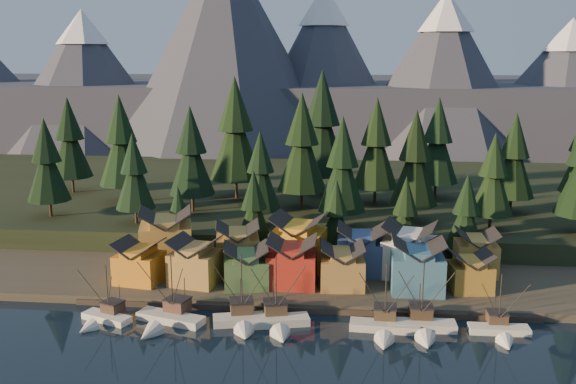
# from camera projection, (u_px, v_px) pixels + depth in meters

# --- Properties ---
(ground) EXTENTS (500.00, 500.00, 0.00)m
(ground) POSITION_uv_depth(u_px,v_px,m) (294.00, 353.00, 95.15)
(ground) COLOR black
(ground) RESTS_ON ground
(shore_strip) EXTENTS (400.00, 50.00, 1.50)m
(shore_strip) POSITION_uv_depth(u_px,v_px,m) (311.00, 262.00, 133.87)
(shore_strip) COLOR #3C382B
(shore_strip) RESTS_ON ground
(hillside) EXTENTS (420.00, 100.00, 6.00)m
(hillside) POSITION_uv_depth(u_px,v_px,m) (322.00, 199.00, 182.01)
(hillside) COLOR black
(hillside) RESTS_ON ground
(dock) EXTENTS (80.00, 4.00, 1.00)m
(dock) POSITION_uv_depth(u_px,v_px,m) (303.00, 307.00, 111.08)
(dock) COLOR #3F352D
(dock) RESTS_ON ground
(mountain_ridge) EXTENTS (560.00, 190.00, 90.00)m
(mountain_ridge) POSITION_uv_depth(u_px,v_px,m) (326.00, 91.00, 297.65)
(mountain_ridge) COLOR #3F4251
(mountain_ridge) RESTS_ON ground
(boat_0) EXTENTS (9.24, 9.74, 10.68)m
(boat_0) POSITION_uv_depth(u_px,v_px,m) (102.00, 311.00, 105.23)
(boat_0) COLOR silver
(boat_0) RESTS_ON ground
(boat_1) EXTENTS (12.30, 12.79, 12.63)m
(boat_1) POSITION_uv_depth(u_px,v_px,m) (166.00, 312.00, 104.40)
(boat_1) COLOR beige
(boat_1) RESTS_ON ground
(boat_2) EXTENTS (10.36, 11.05, 12.90)m
(boat_2) POSITION_uv_depth(u_px,v_px,m) (243.00, 311.00, 103.83)
(boat_2) COLOR beige
(boat_2) RESTS_ON ground
(boat_3) EXTENTS (11.39, 11.94, 12.78)m
(boat_3) POSITION_uv_depth(u_px,v_px,m) (278.00, 314.00, 103.26)
(boat_3) COLOR beige
(boat_3) RESTS_ON ground
(boat_4) EXTENTS (11.60, 12.52, 12.27)m
(boat_4) POSITION_uv_depth(u_px,v_px,m) (385.00, 320.00, 101.23)
(boat_4) COLOR beige
(boat_4) RESTS_ON ground
(boat_5) EXTENTS (11.14, 12.12, 12.66)m
(boat_5) POSITION_uv_depth(u_px,v_px,m) (423.00, 318.00, 101.51)
(boat_5) COLOR beige
(boat_5) RESTS_ON ground
(boat_6) EXTENTS (9.72, 10.57, 10.67)m
(boat_6) POSITION_uv_depth(u_px,v_px,m) (501.00, 324.00, 100.47)
(boat_6) COLOR silver
(boat_6) RESTS_ON ground
(house_front_0) EXTENTS (9.08, 8.72, 7.97)m
(house_front_0) POSITION_uv_depth(u_px,v_px,m) (139.00, 261.00, 119.35)
(house_front_0) COLOR orange
(house_front_0) RESTS_ON shore_strip
(house_front_1) EXTENTS (9.77, 9.50, 8.69)m
(house_front_1) POSITION_uv_depth(u_px,v_px,m) (195.00, 260.00, 118.57)
(house_front_1) COLOR olive
(house_front_1) RESTS_ON shore_strip
(house_front_2) EXTENTS (9.29, 9.34, 7.79)m
(house_front_2) POSITION_uv_depth(u_px,v_px,m) (246.00, 265.00, 117.32)
(house_front_2) COLOR #486E3C
(house_front_2) RESTS_ON shore_strip
(house_front_3) EXTENTS (8.92, 8.51, 9.03)m
(house_front_3) POSITION_uv_depth(u_px,v_px,m) (292.00, 260.00, 117.74)
(house_front_3) COLOR #A52519
(house_front_3) RESTS_ON shore_strip
(house_front_4) EXTENTS (8.53, 9.10, 8.08)m
(house_front_4) POSITION_uv_depth(u_px,v_px,m) (342.00, 264.00, 116.97)
(house_front_4) COLOR #A67B3B
(house_front_4) RESTS_ON shore_strip
(house_front_5) EXTENTS (9.27, 8.44, 9.65)m
(house_front_5) POSITION_uv_depth(u_px,v_px,m) (417.00, 264.00, 114.52)
(house_front_5) COLOR #366581
(house_front_5) RESTS_ON shore_strip
(house_front_6) EXTENTS (8.08, 7.74, 7.23)m
(house_front_6) POSITION_uv_depth(u_px,v_px,m) (470.00, 270.00, 115.07)
(house_front_6) COLOR #B1812D
(house_front_6) RESTS_ON shore_strip
(house_back_0) EXTENTS (12.33, 12.04, 11.15)m
(house_back_0) POSITION_uv_depth(u_px,v_px,m) (166.00, 235.00, 130.21)
(house_back_0) COLOR #AF883E
(house_back_0) RESTS_ON shore_strip
(house_back_1) EXTENTS (9.75, 9.83, 9.35)m
(house_back_1) POSITION_uv_depth(u_px,v_px,m) (238.00, 246.00, 126.16)
(house_back_1) COLOR #AF873E
(house_back_1) RESTS_ON shore_strip
(house_back_2) EXTENTS (11.44, 10.77, 10.69)m
(house_back_2) POSITION_uv_depth(u_px,v_px,m) (298.00, 240.00, 127.34)
(house_back_2) COLOR gold
(house_back_2) RESTS_ON shore_strip
(house_back_3) EXTENTS (9.43, 8.41, 9.51)m
(house_back_3) POSITION_uv_depth(u_px,v_px,m) (362.00, 248.00, 124.04)
(house_back_3) COLOR #354A7D
(house_back_3) RESTS_ON shore_strip
(house_back_4) EXTENTS (11.47, 11.19, 10.41)m
(house_back_4) POSITION_uv_depth(u_px,v_px,m) (409.00, 249.00, 122.30)
(house_back_4) COLOR white
(house_back_4) RESTS_ON shore_strip
(house_back_5) EXTENTS (7.75, 7.85, 8.69)m
(house_back_5) POSITION_uv_depth(u_px,v_px,m) (476.00, 251.00, 123.67)
(house_back_5) COLOR #AE8A3D
(house_back_5) RESTS_ON shore_strip
(tree_hill_0) EXTENTS (9.92, 9.92, 23.11)m
(tree_hill_0) POSITION_uv_depth(u_px,v_px,m) (47.00, 163.00, 147.71)
(tree_hill_0) COLOR #332319
(tree_hill_0) RESTS_ON hillside
(tree_hill_1) EXTENTS (11.80, 11.80, 27.50)m
(tree_hill_1) POSITION_uv_depth(u_px,v_px,m) (121.00, 144.00, 161.59)
(tree_hill_1) COLOR #332319
(tree_hill_1) RESTS_ON hillside
(tree_hill_2) EXTENTS (8.80, 8.80, 20.49)m
(tree_hill_2) POSITION_uv_depth(u_px,v_px,m) (134.00, 174.00, 142.00)
(tree_hill_2) COLOR #332319
(tree_hill_2) RESTS_ON hillside
(tree_hill_3) EXTENTS (10.95, 10.95, 25.52)m
(tree_hill_3) POSITION_uv_depth(u_px,v_px,m) (191.00, 154.00, 152.12)
(tree_hill_3) COLOR #332319
(tree_hill_3) RESTS_ON hillside
(tree_hill_4) EXTENTS (13.69, 13.69, 31.89)m
(tree_hill_4) POSITION_uv_depth(u_px,v_px,m) (235.00, 132.00, 165.19)
(tree_hill_4) COLOR #332319
(tree_hill_4) RESTS_ON hillside
(tree_hill_5) EXTENTS (9.06, 9.06, 21.11)m
(tree_hill_5) POSITION_uv_depth(u_px,v_px,m) (260.00, 173.00, 141.17)
(tree_hill_5) COLOR #332319
(tree_hill_5) RESTS_ON hillside
(tree_hill_6) EXTENTS (12.25, 12.25, 28.53)m
(tree_hill_6) POSITION_uv_depth(u_px,v_px,m) (302.00, 146.00, 154.12)
(tree_hill_6) COLOR #332319
(tree_hill_6) RESTS_ON hillside
(tree_hill_7) EXTENTS (10.57, 10.57, 24.62)m
(tree_hill_7) POSITION_uv_depth(u_px,v_px,m) (342.00, 168.00, 137.08)
(tree_hill_7) COLOR #332319
(tree_hill_7) RESTS_ON hillside
(tree_hill_8) EXTENTS (11.58, 11.58, 26.98)m
(tree_hill_8) POSITION_uv_depth(u_px,v_px,m) (376.00, 146.00, 159.37)
(tree_hill_8) COLOR #332319
(tree_hill_8) RESTS_ON hillside
(tree_hill_9) EXTENTS (10.93, 10.93, 25.45)m
(tree_hill_9) POSITION_uv_depth(u_px,v_px,m) (415.00, 161.00, 142.25)
(tree_hill_9) COLOR #332319
(tree_hill_9) RESTS_ON hillside
(tree_hill_10) EXTENTS (11.44, 11.44, 26.66)m
(tree_hill_10) POSITION_uv_depth(u_px,v_px,m) (437.00, 143.00, 165.64)
(tree_hill_10) COLOR #332319
(tree_hill_10) RESTS_ON hillside
(tree_hill_11) EXTENTS (9.12, 9.12, 21.24)m
(tree_hill_11) POSITION_uv_depth(u_px,v_px,m) (493.00, 177.00, 136.34)
(tree_hill_11) COLOR #332319
(tree_hill_11) RESTS_ON hillside
(tree_hill_12) EXTENTS (10.32, 10.32, 24.03)m
(tree_hill_12) POSITION_uv_depth(u_px,v_px,m) (514.00, 159.00, 150.79)
(tree_hill_12) COLOR #332319
(tree_hill_12) RESTS_ON hillside
(tree_hill_15) EXTENTS (14.39, 14.39, 33.52)m
(tree_hill_15) POSITION_uv_depth(u_px,v_px,m) (322.00, 127.00, 169.68)
(tree_hill_15) COLOR #332319
(tree_hill_15) RESTS_ON hillside
(tree_hill_16) EXTENTS (11.19, 11.19, 26.06)m
(tree_hill_16) POSITION_uv_depth(u_px,v_px,m) (70.00, 141.00, 173.22)
(tree_hill_16) COLOR #332319
(tree_hill_16) RESTS_ON hillside
(tree_shore_0) EXTENTS (6.43, 6.43, 14.97)m
(tree_shore_0) POSITION_uv_depth(u_px,v_px,m) (179.00, 217.00, 134.67)
(tree_shore_0) COLOR #332319
(tree_shore_0) RESTS_ON shore_strip
(tree_shore_1) EXTENTS (8.02, 8.02, 18.68)m
(tree_shore_1) POSITION_uv_depth(u_px,v_px,m) (254.00, 210.00, 132.70)
(tree_shore_1) COLOR #332319
(tree_shore_1) RESTS_ON shore_strip
(tree_shore_2) EXTENTS (7.34, 7.34, 17.10)m
(tree_shore_2) POSITION_uv_depth(u_px,v_px,m) (336.00, 216.00, 131.24)
(tree_shore_2) COLOR #332319
(tree_shore_2) RESTS_ON shore_strip
(tree_shore_3) EXTENTS (7.71, 7.71, 17.97)m
(tree_shore_3) POSITION_uv_depth(u_px,v_px,m) (405.00, 215.00, 129.79)
(tree_shore_3) COLOR #332319
(tree_shore_3) RESTS_ON shore_strip
(tree_shore_4) EXTENTS (8.03, 8.03, 18.72)m
(tree_shore_4) POSITION_uv_depth(u_px,v_px,m) (466.00, 215.00, 128.54)
(tree_shore_4) COLOR #332319
(tree_shore_4) RESTS_ON shore_strip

